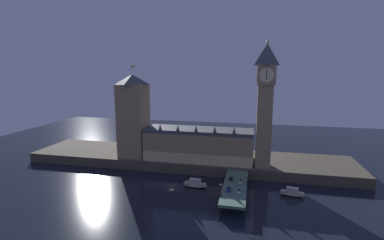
% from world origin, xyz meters
% --- Properties ---
extents(ground_plane, '(400.00, 400.00, 0.00)m').
position_xyz_m(ground_plane, '(0.00, 0.00, 0.00)').
color(ground_plane, black).
extents(embankment, '(220.00, 42.00, 6.32)m').
position_xyz_m(embankment, '(0.00, 39.00, 3.16)').
color(embankment, '#4C4438').
rests_on(embankment, ground_plane).
extents(parliament_hall, '(69.88, 21.58, 24.48)m').
position_xyz_m(parliament_hall, '(9.47, 31.11, 16.51)').
color(parliament_hall, '#9E845B').
rests_on(parliament_hall, embankment).
extents(clock_tower, '(10.81, 10.92, 74.66)m').
position_xyz_m(clock_tower, '(50.06, 25.87, 45.81)').
color(clock_tower, '#9E845B').
rests_on(clock_tower, embankment).
extents(victoria_tower, '(17.81, 17.81, 61.25)m').
position_xyz_m(victoria_tower, '(-35.48, 30.23, 34.06)').
color(victoria_tower, '#9E845B').
rests_on(victoria_tower, embankment).
extents(bridge, '(12.09, 46.00, 5.53)m').
position_xyz_m(bridge, '(35.66, -5.00, 3.88)').
color(bridge, '#476656').
rests_on(bridge, ground_plane).
extents(car_northbound_lead, '(2.00, 4.51, 1.35)m').
position_xyz_m(car_northbound_lead, '(33.01, 2.47, 6.17)').
color(car_northbound_lead, black).
rests_on(car_northbound_lead, bridge).
extents(car_northbound_trail, '(2.02, 4.41, 1.57)m').
position_xyz_m(car_northbound_trail, '(33.01, -12.01, 6.27)').
color(car_northbound_trail, navy).
rests_on(car_northbound_trail, bridge).
extents(car_southbound_lead, '(1.88, 4.70, 1.41)m').
position_xyz_m(car_southbound_lead, '(38.32, -12.77, 6.20)').
color(car_southbound_lead, silver).
rests_on(car_southbound_lead, bridge).
extents(car_southbound_trail, '(1.91, 4.18, 1.58)m').
position_xyz_m(car_southbound_trail, '(38.32, -1.12, 6.27)').
color(car_southbound_trail, silver).
rests_on(car_southbound_trail, bridge).
extents(pedestrian_near_rail, '(0.38, 0.38, 1.84)m').
position_xyz_m(pedestrian_near_rail, '(30.35, -18.48, 6.51)').
color(pedestrian_near_rail, black).
rests_on(pedestrian_near_rail, bridge).
extents(street_lamp_near, '(1.34, 0.60, 6.51)m').
position_xyz_m(street_lamp_near, '(29.95, -19.72, 9.61)').
color(street_lamp_near, '#2D3333').
rests_on(street_lamp_near, bridge).
extents(street_lamp_mid, '(1.34, 0.60, 6.66)m').
position_xyz_m(street_lamp_mid, '(41.38, -5.00, 9.70)').
color(street_lamp_mid, '#2D3333').
rests_on(street_lamp_mid, bridge).
extents(boat_upstream, '(14.23, 5.74, 4.79)m').
position_xyz_m(boat_upstream, '(13.36, 0.84, 1.75)').
color(boat_upstream, '#B2A893').
rests_on(boat_upstream, ground_plane).
extents(boat_downstream, '(13.38, 6.04, 4.60)m').
position_xyz_m(boat_downstream, '(64.74, 0.80, 1.68)').
color(boat_downstream, '#B2A893').
rests_on(boat_downstream, ground_plane).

